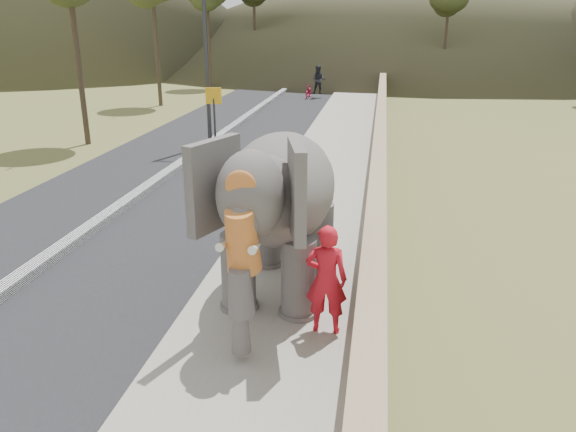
% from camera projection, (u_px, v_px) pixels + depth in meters
% --- Properties ---
extents(ground, '(160.00, 160.00, 0.00)m').
position_uv_depth(ground, '(251.00, 373.00, 8.07)').
color(ground, olive).
rests_on(ground, ground).
extents(road, '(7.00, 120.00, 0.03)m').
position_uv_depth(road, '(170.00, 175.00, 18.13)').
color(road, black).
rests_on(road, ground).
extents(median, '(0.35, 120.00, 0.22)m').
position_uv_depth(median, '(169.00, 172.00, 18.10)').
color(median, black).
rests_on(median, ground).
extents(walkway, '(3.00, 120.00, 0.15)m').
position_uv_depth(walkway, '(324.00, 180.00, 17.34)').
color(walkway, '#9E9687').
rests_on(walkway, ground).
extents(parapet, '(0.30, 120.00, 1.10)m').
position_uv_depth(parapet, '(378.00, 167.00, 16.93)').
color(parapet, tan).
rests_on(parapet, ground).
extents(lamppost, '(1.76, 0.36, 8.00)m').
position_uv_depth(lamppost, '(212.00, 16.00, 20.67)').
color(lamppost, '#2B2B30').
rests_on(lamppost, ground).
extents(signboard, '(0.60, 0.08, 2.40)m').
position_uv_depth(signboard, '(214.00, 108.00, 20.85)').
color(signboard, '#2D2D33').
rests_on(signboard, ground).
extents(elephant_and_man, '(2.43, 4.24, 2.98)m').
position_uv_depth(elephant_and_man, '(282.00, 211.00, 9.81)').
color(elephant_and_man, '#645E5B').
rests_on(elephant_and_man, ground).
extents(motorcyclist, '(1.37, 1.68, 2.03)m').
position_uv_depth(motorcyclist, '(314.00, 85.00, 35.23)').
color(motorcyclist, maroon).
rests_on(motorcyclist, ground).
extents(trees, '(47.16, 40.82, 8.63)m').
position_uv_depth(trees, '(371.00, 35.00, 33.36)').
color(trees, '#473828').
rests_on(trees, ground).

